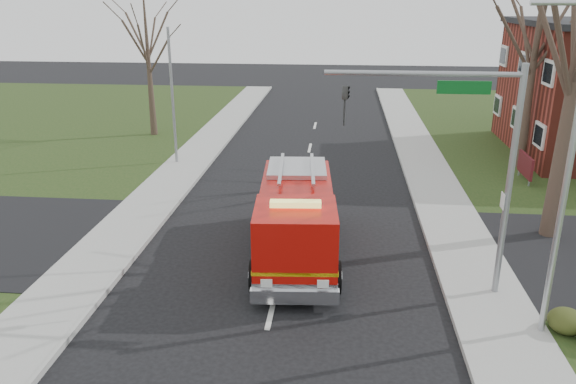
{
  "coord_description": "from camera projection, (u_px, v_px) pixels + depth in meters",
  "views": [
    {
      "loc": [
        1.8,
        -13.79,
        8.45
      ],
      "look_at": [
        0.03,
        4.49,
        2.0
      ],
      "focal_mm": 35.0,
      "sensor_mm": 36.0,
      "label": 1
    }
  ],
  "objects": [
    {
      "name": "ground",
      "position": [
        272.0,
        311.0,
        15.91
      ],
      "size": [
        120.0,
        120.0,
        0.0
      ],
      "primitive_type": "plane",
      "color": "black",
      "rests_on": "ground"
    },
    {
      "name": "sidewalk_right",
      "position": [
        497.0,
        320.0,
        15.32
      ],
      "size": [
        2.4,
        80.0,
        0.15
      ],
      "primitive_type": "cube",
      "color": "gray",
      "rests_on": "ground"
    },
    {
      "name": "sidewalk_left",
      "position": [
        62.0,
        297.0,
        16.45
      ],
      "size": [
        2.4,
        80.0,
        0.15
      ],
      "primitive_type": "cube",
      "color": "gray",
      "rests_on": "ground"
    },
    {
      "name": "health_center_sign",
      "position": [
        525.0,
        165.0,
        26.4
      ],
      "size": [
        0.12,
        2.0,
        1.4
      ],
      "color": "#501218",
      "rests_on": "ground"
    },
    {
      "name": "bare_tree_far",
      "position": [
        537.0,
        39.0,
        26.84
      ],
      "size": [
        5.25,
        5.25,
        10.5
      ],
      "color": "#3A2C22",
      "rests_on": "ground"
    },
    {
      "name": "bare_tree_left",
      "position": [
        147.0,
        46.0,
        33.76
      ],
      "size": [
        4.5,
        4.5,
        9.0
      ],
      "color": "#3A2C22",
      "rests_on": "ground"
    },
    {
      "name": "traffic_signal_mast",
      "position": [
        466.0,
        141.0,
        15.28
      ],
      "size": [
        5.29,
        0.18,
        6.8
      ],
      "color": "gray",
      "rests_on": "ground"
    },
    {
      "name": "streetlight_pole",
      "position": [
        566.0,
        170.0,
        13.28
      ],
      "size": [
        1.48,
        0.16,
        8.4
      ],
      "color": "#B7BABF",
      "rests_on": "ground"
    },
    {
      "name": "utility_pole_far",
      "position": [
        173.0,
        98.0,
        28.52
      ],
      "size": [
        0.14,
        0.14,
        7.0
      ],
      "primitive_type": "cylinder",
      "color": "gray",
      "rests_on": "ground"
    },
    {
      "name": "fire_engine",
      "position": [
        296.0,
        222.0,
        18.7
      ],
      "size": [
        3.16,
        7.34,
        2.89
      ],
      "rotation": [
        0.0,
        0.0,
        0.07
      ],
      "color": "#B70E08",
      "rests_on": "ground"
    }
  ]
}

